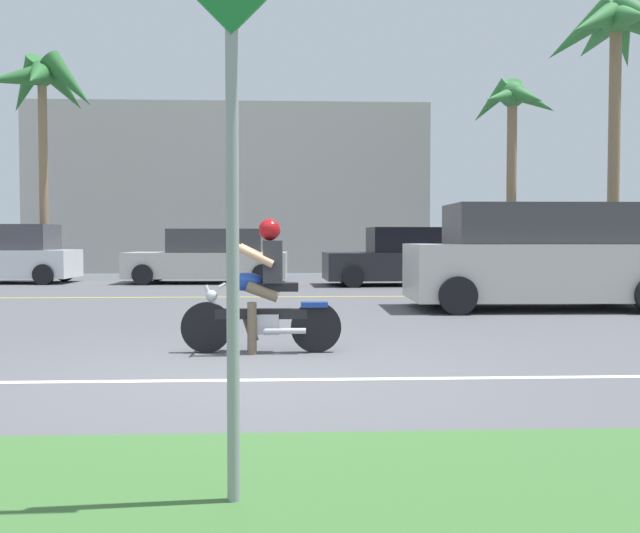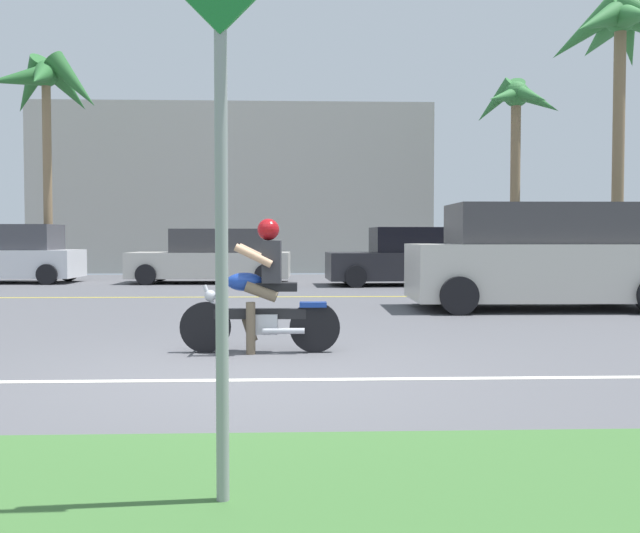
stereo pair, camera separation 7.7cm
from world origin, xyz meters
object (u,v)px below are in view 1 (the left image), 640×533
Objects in this scene: motorcyclist at (263,296)px; suv_nearby at (539,258)px; palm_tree_1 at (42,90)px; palm_tree_2 at (512,113)px; parked_car_1 at (210,258)px; parked_car_2 at (411,258)px; street_sign at (232,144)px; palm_tree_0 at (617,36)px; parked_car_0 at (7,256)px.

motorcyclist is 0.37× the size of suv_nearby.
palm_tree_1 reaches higher than palm_tree_2.
palm_tree_2 is at bearing 75.03° from suv_nearby.
suv_nearby is at bearing -48.90° from parked_car_1.
suv_nearby reaches higher than parked_car_2.
street_sign reaches higher than parked_car_2.
palm_tree_0 reaches higher than motorcyclist.
palm_tree_0 is at bearing -4.63° from palm_tree_2.
parked_car_1 is at bearing 168.48° from parked_car_2.
parked_car_0 reaches higher than parked_car_1.
palm_tree_0 reaches higher than street_sign.
palm_tree_1 is (-17.65, -0.98, -2.06)m from palm_tree_0.
suv_nearby is 1.69× the size of street_sign.
parked_car_0 is at bearing -173.42° from palm_tree_0.
palm_tree_0 is at bearing 53.62° from motorcyclist.
motorcyclist is at bearing -107.94° from parked_car_2.
suv_nearby is at bearing -79.86° from parked_car_2.
palm_tree_2 is at bearing 69.04° from street_sign.
suv_nearby is 11.45m from palm_tree_2.
palm_tree_2 is (3.90, 3.74, 4.54)m from parked_car_2.
street_sign is at bearing -66.25° from parked_car_0.
palm_tree_0 is 1.35× the size of palm_tree_1.
motorcyclist is 0.39× the size of parked_car_2.
parked_car_0 is at bearing 147.47° from suv_nearby.
suv_nearby is 10.50m from street_sign.
palm_tree_0 is at bearing 6.58° from parked_car_0.
motorcyclist is 0.63× the size of street_sign.
palm_tree_1 is (-11.65, 8.98, 4.69)m from suv_nearby.
parked_car_2 is 0.71× the size of palm_tree_2.
parked_car_1 is at bearing -169.44° from palm_tree_0.
parked_car_2 is at bearing -11.52° from parked_car_1.
palm_tree_2 reaches higher than street_sign.
palm_tree_2 is (9.37, 2.62, 4.55)m from parked_car_1.
parked_car_1 is 1.59× the size of street_sign.
motorcyclist is at bearing 90.20° from street_sign.
palm_tree_1 is 1.05× the size of palm_tree_2.
parked_car_0 is 11.24m from parked_car_2.
palm_tree_2 is at bearing 8.98° from parked_car_0.
street_sign is (-3.59, -15.82, 0.98)m from parked_car_2.
suv_nearby is 13.45m from palm_tree_0.
suv_nearby is 6.60m from parked_car_2.
palm_tree_1 is at bearing 59.48° from parked_car_0.
motorcyclist is 6.67m from suv_nearby.
parked_car_0 reaches higher than parked_car_2.
palm_tree_1 reaches higher than parked_car_0.
parked_car_1 is at bearing 96.34° from street_sign.
street_sign reaches higher than parked_car_1.
parked_car_2 is 16.25m from street_sign.
parked_car_2 is 10.56m from palm_tree_0.
palm_tree_1 is at bearing 110.62° from street_sign.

